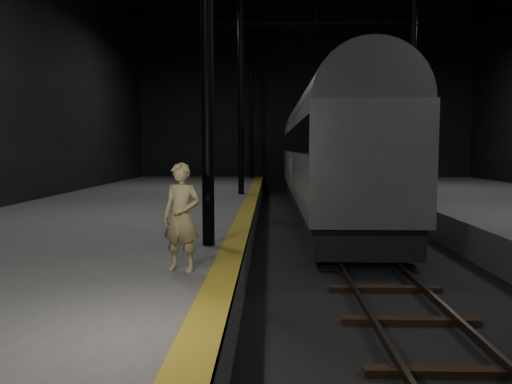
{
  "coord_description": "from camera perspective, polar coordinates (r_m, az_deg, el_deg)",
  "views": [
    {
      "loc": [
        -2.47,
        -14.58,
        3.08
      ],
      "look_at": [
        -2.83,
        -2.27,
        2.0
      ],
      "focal_mm": 35.0,
      "sensor_mm": 36.0,
      "label": 1
    }
  ],
  "objects": [
    {
      "name": "ground",
      "position": [
        15.1,
        11.12,
        -6.85
      ],
      "size": [
        44.0,
        44.0,
        0.0
      ],
      "primitive_type": "plane",
      "color": "black",
      "rests_on": "ground"
    },
    {
      "name": "platform_left",
      "position": [
        15.63,
        -17.19,
        -4.71
      ],
      "size": [
        9.0,
        43.8,
        1.0
      ],
      "primitive_type": "cube",
      "color": "#4D4D4B",
      "rests_on": "ground"
    },
    {
      "name": "tactile_strip",
      "position": [
        14.74,
        -1.39,
        -3.07
      ],
      "size": [
        0.5,
        43.8,
        0.01
      ],
      "primitive_type": "cube",
      "color": "olive",
      "rests_on": "platform_left"
    },
    {
      "name": "track",
      "position": [
        15.09,
        11.12,
        -6.59
      ],
      "size": [
        2.4,
        43.0,
        0.24
      ],
      "color": "#3F3328",
      "rests_on": "ground"
    },
    {
      "name": "train",
      "position": [
        22.7,
        7.94,
        5.15
      ],
      "size": [
        3.16,
        21.12,
        5.64
      ],
      "color": "#A8ABB0",
      "rests_on": "ground"
    },
    {
      "name": "woman",
      "position": [
        8.51,
        -8.51,
        -2.88
      ],
      "size": [
        0.77,
        0.61,
        1.84
      ],
      "primitive_type": "imported",
      "rotation": [
        0.0,
        0.0,
        -0.28
      ],
      "color": "tan",
      "rests_on": "platform_left"
    }
  ]
}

